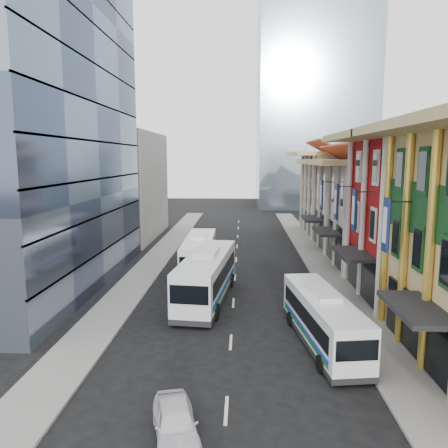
{
  "coord_description": "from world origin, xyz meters",
  "views": [
    {
      "loc": [
        0.64,
        -16.22,
        10.67
      ],
      "look_at": [
        -1.03,
        22.89,
        4.74
      ],
      "focal_mm": 35.0,
      "sensor_mm": 36.0,
      "label": 1
    }
  ],
  "objects_px": {
    "sedan_left": "(176,423)",
    "bus_right": "(323,318)",
    "office_tower": "(23,103)",
    "bus_left_far": "(199,253)",
    "bus_left_near": "(207,275)"
  },
  "relations": [
    {
      "from": "sedan_left",
      "to": "bus_right",
      "type": "bearing_deg",
      "value": 36.23
    },
    {
      "from": "office_tower",
      "to": "bus_left_far",
      "type": "height_order",
      "value": "office_tower"
    },
    {
      "from": "office_tower",
      "to": "bus_left_far",
      "type": "xyz_separation_m",
      "value": [
        13.56,
        4.99,
        -13.2
      ]
    },
    {
      "from": "bus_right",
      "to": "bus_left_near",
      "type": "bearing_deg",
      "value": 125.67
    },
    {
      "from": "office_tower",
      "to": "bus_right",
      "type": "height_order",
      "value": "office_tower"
    },
    {
      "from": "bus_left_near",
      "to": "bus_right",
      "type": "xyz_separation_m",
      "value": [
        7.29,
        -7.71,
        -0.34
      ]
    },
    {
      "from": "bus_left_far",
      "to": "sedan_left",
      "type": "relative_size",
      "value": 2.8
    },
    {
      "from": "office_tower",
      "to": "bus_left_far",
      "type": "distance_m",
      "value": 19.57
    },
    {
      "from": "office_tower",
      "to": "bus_right",
      "type": "distance_m",
      "value": 28.27
    },
    {
      "from": "bus_right",
      "to": "sedan_left",
      "type": "height_order",
      "value": "bus_right"
    },
    {
      "from": "bus_left_far",
      "to": "bus_right",
      "type": "distance_m",
      "value": 18.28
    },
    {
      "from": "office_tower",
      "to": "bus_left_far",
      "type": "relative_size",
      "value": 2.67
    },
    {
      "from": "bus_left_near",
      "to": "sedan_left",
      "type": "bearing_deg",
      "value": -83.49
    },
    {
      "from": "bus_left_near",
      "to": "bus_left_far",
      "type": "xyz_separation_m",
      "value": [
        -1.44,
        8.36,
        -0.14
      ]
    },
    {
      "from": "bus_right",
      "to": "bus_left_far",
      "type": "bearing_deg",
      "value": 110.78
    }
  ]
}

